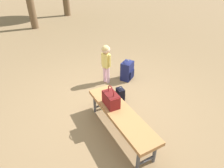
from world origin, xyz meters
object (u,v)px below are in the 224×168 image
(backpack_large, at_px, (127,70))
(backpack_small, at_px, (120,93))
(handbag, at_px, (111,99))
(child_standing, at_px, (106,58))
(park_bench, at_px, (121,115))

(backpack_large, xyz_separation_m, backpack_small, (-0.76, 0.44, -0.11))
(handbag, relative_size, backpack_small, 1.22)
(handbag, bearing_deg, child_standing, -12.53)
(park_bench, distance_m, backpack_small, 0.98)
(backpack_small, bearing_deg, backpack_large, -30.02)
(child_standing, xyz_separation_m, backpack_large, (-0.01, -0.52, -0.36))
(backpack_large, bearing_deg, backpack_small, 149.98)
(child_standing, bearing_deg, handbag, 167.47)
(child_standing, height_order, backpack_large, child_standing)
(park_bench, distance_m, handbag, 0.30)
(handbag, relative_size, backpack_large, 0.71)
(child_standing, bearing_deg, backpack_large, -91.28)
(backpack_large, height_order, backpack_small, backpack_large)
(child_standing, height_order, backpack_small, child_standing)
(child_standing, xyz_separation_m, backpack_small, (-0.77, -0.08, -0.47))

